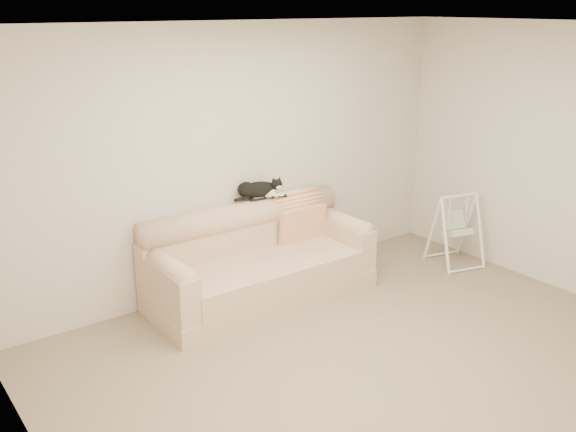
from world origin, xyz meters
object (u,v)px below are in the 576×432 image
object	(u,v)px
baby_swing	(456,229)
remote_a	(258,199)
remote_b	(278,196)
tuxedo_cat	(259,189)
sofa	(257,263)

from	to	relation	value
baby_swing	remote_a	bearing A→B (deg)	158.10
remote_b	tuxedo_cat	xyz separation A→B (m)	(-0.20, 0.06, 0.09)
tuxedo_cat	remote_a	bearing A→B (deg)	-138.30
sofa	remote_a	distance (m)	0.63
remote_b	baby_swing	distance (m)	2.05
baby_swing	remote_b	bearing A→B (deg)	156.81
sofa	remote_b	world-z (taller)	remote_b
remote_a	tuxedo_cat	distance (m)	0.09
sofa	tuxedo_cat	xyz separation A→B (m)	(0.20, 0.26, 0.65)
tuxedo_cat	sofa	bearing A→B (deg)	-128.20
remote_a	remote_b	xyz separation A→B (m)	(0.22, -0.04, -0.00)
sofa	remote_b	bearing A→B (deg)	26.52
tuxedo_cat	baby_swing	xyz separation A→B (m)	(2.02, -0.84, -0.60)
remote_b	tuxedo_cat	size ratio (longest dim) A/B	0.34
remote_a	baby_swing	xyz separation A→B (m)	(2.04, -0.82, -0.51)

